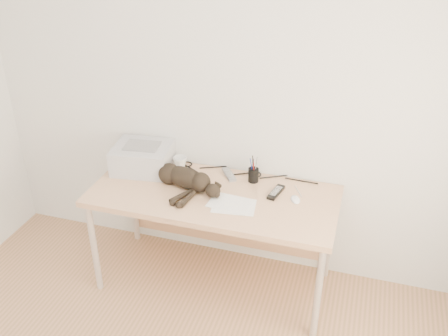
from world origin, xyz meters
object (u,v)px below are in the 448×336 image
(desk, at_px, (218,204))
(cat, at_px, (183,178))
(printer, at_px, (143,157))
(mouse, at_px, (296,198))
(pen_cup, at_px, (253,175))
(mug, at_px, (180,163))

(desk, relative_size, cat, 2.58)
(printer, relative_size, cat, 0.69)
(desk, bearing_deg, mouse, -1.24)
(cat, relative_size, pen_cup, 3.43)
(desk, height_order, mug, mug)
(printer, distance_m, mouse, 1.10)
(cat, bearing_deg, desk, 32.53)
(pen_cup, bearing_deg, cat, -154.11)
(desk, bearing_deg, pen_cup, 34.08)
(cat, height_order, mug, cat)
(desk, distance_m, mouse, 0.54)
(desk, bearing_deg, printer, 171.64)
(printer, height_order, mug, printer)
(pen_cup, distance_m, mouse, 0.35)
(mug, bearing_deg, mouse, -11.38)
(desk, height_order, printer, printer)
(mug, relative_size, pen_cup, 0.53)
(printer, distance_m, cat, 0.39)
(printer, xyz_separation_m, pen_cup, (0.78, 0.06, -0.04))
(mug, xyz_separation_m, mouse, (0.85, -0.17, -0.03))
(printer, distance_m, mug, 0.26)
(mug, distance_m, mouse, 0.87)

